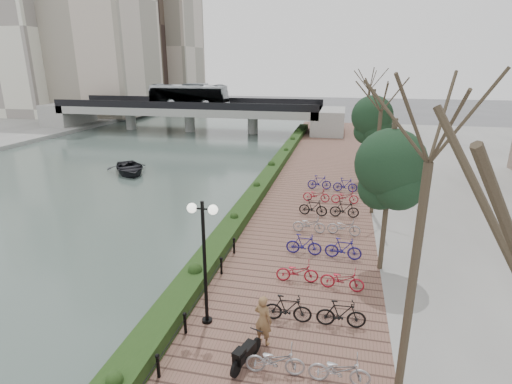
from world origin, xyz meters
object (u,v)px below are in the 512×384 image
(motorcycle, at_px, (246,352))
(boat, at_px, (129,168))
(lamppost, at_px, (204,236))
(pedestrian, at_px, (263,320))

(motorcycle, distance_m, boat, 25.68)
(lamppost, bearing_deg, boat, 125.79)
(motorcycle, distance_m, pedestrian, 1.17)
(motorcycle, bearing_deg, boat, 144.62)
(motorcycle, xyz_separation_m, pedestrian, (0.29, 1.05, 0.42))
(lamppost, xyz_separation_m, pedestrian, (2.11, -0.66, -2.37))
(lamppost, bearing_deg, pedestrian, -17.28)
(motorcycle, xyz_separation_m, boat, (-15.40, 20.54, -0.42))
(pedestrian, distance_m, boat, 25.04)
(pedestrian, bearing_deg, boat, -29.65)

